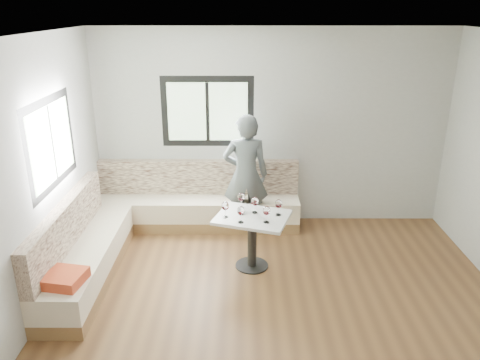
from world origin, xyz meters
name	(u,v)px	position (x,y,z in m)	size (l,w,h in m)	color
room	(278,192)	(-0.08, 0.08, 1.41)	(5.01, 5.01, 2.81)	brown
banquette	(154,223)	(-1.59, 1.62, 0.33)	(2.90, 2.80, 0.95)	olive
table	(252,229)	(-0.29, 1.10, 0.52)	(1.00, 0.88, 0.69)	black
person	(246,175)	(-0.36, 2.07, 0.86)	(0.63, 0.41, 1.72)	#50585A
olive_ramekin	(242,212)	(-0.42, 1.18, 0.71)	(0.09, 0.09, 0.04)	white
wine_glass_a	(225,206)	(-0.61, 1.06, 0.83)	(0.09, 0.09, 0.20)	white
wine_glass_b	(241,211)	(-0.43, 0.92, 0.83)	(0.09, 0.09, 0.20)	white
wine_glass_c	(267,211)	(-0.13, 0.92, 0.83)	(0.09, 0.09, 0.20)	white
wine_glass_d	(255,202)	(-0.26, 1.19, 0.83)	(0.09, 0.09, 0.20)	white
wine_glass_e	(279,204)	(0.02, 1.13, 0.83)	(0.09, 0.09, 0.20)	white
wine_glass_f	(241,198)	(-0.42, 1.33, 0.83)	(0.09, 0.09, 0.20)	white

